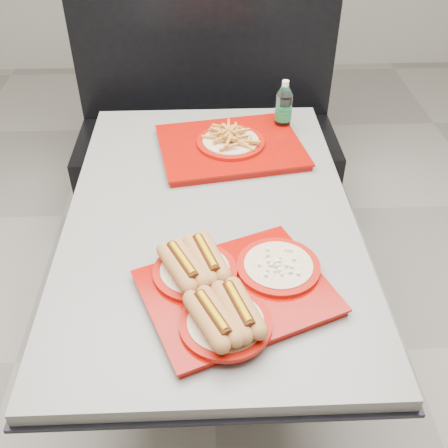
{
  "coord_description": "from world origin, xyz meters",
  "views": [
    {
      "loc": [
        -0.01,
        -1.32,
        1.76
      ],
      "look_at": [
        0.04,
        -0.17,
        0.83
      ],
      "focal_mm": 42.0,
      "sensor_mm": 36.0,
      "label": 1
    }
  ],
  "objects_px": {
    "booth_bench": "(207,136)",
    "water_bottle": "(284,109)",
    "diner_table": "(211,249)",
    "tray_far": "(231,144)",
    "tray_near": "(229,288)"
  },
  "relations": [
    {
      "from": "tray_near",
      "to": "water_bottle",
      "type": "xyz_separation_m",
      "value": [
        0.25,
        0.89,
        0.05
      ]
    },
    {
      "from": "diner_table",
      "to": "water_bottle",
      "type": "bearing_deg",
      "value": 60.05
    },
    {
      "from": "diner_table",
      "to": "tray_far",
      "type": "distance_m",
      "value": 0.42
    },
    {
      "from": "booth_bench",
      "to": "tray_far",
      "type": "bearing_deg",
      "value": -83.49
    },
    {
      "from": "tray_far",
      "to": "tray_near",
      "type": "bearing_deg",
      "value": -93.17
    },
    {
      "from": "diner_table",
      "to": "booth_bench",
      "type": "distance_m",
      "value": 1.11
    },
    {
      "from": "water_bottle",
      "to": "diner_table",
      "type": "bearing_deg",
      "value": -119.95
    },
    {
      "from": "tray_near",
      "to": "water_bottle",
      "type": "height_order",
      "value": "water_bottle"
    },
    {
      "from": "tray_near",
      "to": "water_bottle",
      "type": "bearing_deg",
      "value": 74.17
    },
    {
      "from": "tray_near",
      "to": "tray_far",
      "type": "xyz_separation_m",
      "value": [
        0.04,
        0.74,
        -0.01
      ]
    },
    {
      "from": "tray_near",
      "to": "tray_far",
      "type": "height_order",
      "value": "same"
    },
    {
      "from": "tray_far",
      "to": "booth_bench",
      "type": "bearing_deg",
      "value": 96.51
    },
    {
      "from": "tray_near",
      "to": "water_bottle",
      "type": "distance_m",
      "value": 0.93
    },
    {
      "from": "booth_bench",
      "to": "water_bottle",
      "type": "distance_m",
      "value": 0.79
    },
    {
      "from": "booth_bench",
      "to": "water_bottle",
      "type": "bearing_deg",
      "value": -63.14
    }
  ]
}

